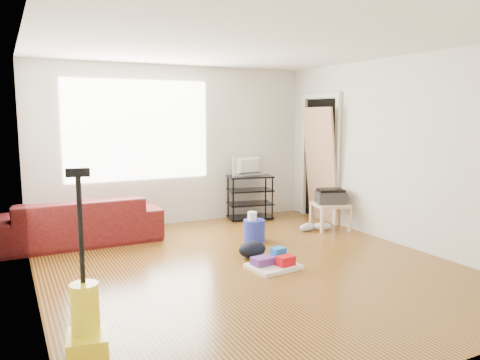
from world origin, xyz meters
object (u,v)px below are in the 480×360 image
backpack (252,257)px  vacuum (86,323)px  sofa (79,243)px  cleaning_tray (274,263)px  bucket (254,241)px  tv_stand (250,197)px  side_table (330,207)px

backpack → vacuum: bearing=-156.3°
sofa → cleaning_tray: size_ratio=3.64×
bucket → vacuum: size_ratio=0.22×
vacuum → sofa: bearing=92.4°
tv_stand → backpack: (-0.98, -1.89, -0.37)m
bucket → backpack: (-0.38, -0.64, 0.00)m
bucket → vacuum: (-2.58, -2.19, 0.25)m
sofa → bucket: bearing=155.8°
tv_stand → side_table: size_ratio=1.35×
side_table → bucket: side_table is taller
cleaning_tray → vacuum: 2.49m
side_table → vacuum: size_ratio=0.43×
backpack → vacuum: size_ratio=0.26×
tv_stand → side_table: bearing=-44.8°
sofa → cleaning_tray: 2.78m
tv_stand → bucket: bearing=-103.9°
sofa → tv_stand: 2.82m
side_table → cleaning_tray: side_table is taller
tv_stand → cleaning_tray: (-0.95, -2.36, -0.31)m
sofa → backpack: (1.80, -1.62, 0.00)m
tv_stand → bucket: size_ratio=2.68×
sofa → bucket: size_ratio=7.24×
side_table → vacuum: vacuum is taller
side_table → backpack: 1.92m
cleaning_tray → bucket: bearing=72.5°
side_table → backpack: side_table is taller
side_table → bucket: bearing=-176.6°
bucket → sofa: bearing=155.8°
bucket → side_table: bearing=3.4°
side_table → backpack: (-1.75, -0.72, -0.34)m
backpack → side_table: bearing=10.9°
tv_stand → vacuum: (-3.18, -3.44, -0.12)m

